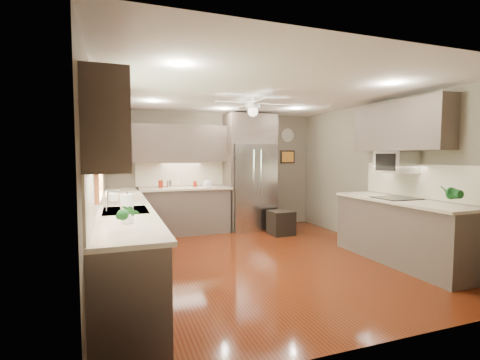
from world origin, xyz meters
TOP-DOWN VIEW (x-y plane):
  - floor at (0.00, 0.00)m, footprint 5.00×5.00m
  - ceiling at (0.00, 0.00)m, footprint 5.00×5.00m
  - wall_back at (0.00, 2.50)m, footprint 4.50×0.00m
  - wall_front at (0.00, -2.50)m, footprint 4.50×0.00m
  - wall_left at (-2.25, 0.00)m, footprint 0.00×5.00m
  - wall_right at (2.25, 0.00)m, footprint 0.00×5.00m
  - canister_a at (-1.19, 2.21)m, footprint 0.10×0.10m
  - canister_b at (-1.02, 2.24)m, footprint 0.13×0.13m
  - canister_c at (-0.72, 2.25)m, footprint 0.12×0.12m
  - canister_d at (-0.50, 2.22)m, footprint 0.09×0.09m
  - soap_bottle at (-2.07, 0.06)m, footprint 0.11×0.12m
  - potted_plant_left at (-1.94, -1.68)m, footprint 0.19×0.16m
  - potted_plant_right at (1.90, -1.59)m, footprint 0.21×0.17m
  - bowl at (-0.24, 2.18)m, footprint 0.26×0.26m
  - left_run at (-1.95, 0.15)m, footprint 0.65×4.70m
  - back_run at (-0.72, 2.20)m, footprint 1.85×0.65m
  - uppers at (-0.74, 0.71)m, footprint 4.50×4.70m
  - window at (-2.22, -0.50)m, footprint 0.05×1.12m
  - sink at (-1.93, -0.50)m, footprint 0.50×0.70m
  - refrigerator at (0.70, 2.16)m, footprint 1.06×0.75m
  - right_run at (1.93, -0.80)m, footprint 0.70×2.20m
  - microwave at (2.03, -0.55)m, footprint 0.43×0.55m
  - ceiling_fan at (-0.00, 0.30)m, footprint 1.18×1.18m
  - recessed_lights at (-0.04, 0.40)m, footprint 2.84×3.14m
  - wall_clock at (1.75, 2.48)m, footprint 0.30×0.03m
  - framed_print at (1.75, 2.48)m, footprint 0.36×0.03m
  - stool at (1.07, 1.44)m, footprint 0.46×0.46m
  - paper_towel at (-1.94, -1.34)m, footprint 0.12×0.12m

SIDE VIEW (x-z plane):
  - floor at x=0.00m, z-range 0.00..0.00m
  - stool at x=1.07m, z-range -0.01..0.49m
  - left_run at x=-1.95m, z-range -0.24..1.21m
  - back_run at x=-0.72m, z-range -0.24..1.21m
  - right_run at x=1.93m, z-range -0.24..1.21m
  - sink at x=-1.93m, z-range 0.75..1.07m
  - bowl at x=-0.24m, z-range 0.94..0.99m
  - canister_d at x=-0.50m, z-range 0.94..1.06m
  - canister_b at x=-1.02m, z-range 0.93..1.09m
  - canister_a at x=-1.19m, z-range 0.95..1.09m
  - canister_c at x=-0.72m, z-range 0.95..1.11m
  - soap_bottle at x=-2.07m, z-range 0.94..1.15m
  - paper_towel at x=-1.94m, z-range 0.94..1.23m
  - potted_plant_left at x=-1.94m, z-range 0.94..1.24m
  - potted_plant_right at x=1.90m, z-range 0.94..1.29m
  - refrigerator at x=0.70m, z-range -0.04..2.41m
  - wall_back at x=0.00m, z-range -1.00..3.50m
  - wall_front at x=0.00m, z-range -1.00..3.50m
  - wall_left at x=-2.25m, z-range -1.25..3.75m
  - wall_right at x=2.25m, z-range -1.25..3.75m
  - microwave at x=2.03m, z-range 1.31..1.65m
  - framed_print at x=1.75m, z-range 1.40..1.70m
  - window at x=-2.22m, z-range 1.09..2.01m
  - uppers at x=-0.74m, z-range 1.39..2.35m
  - wall_clock at x=1.75m, z-range 1.90..2.20m
  - ceiling_fan at x=0.00m, z-range 2.17..2.49m
  - recessed_lights at x=-0.04m, z-range 2.49..2.50m
  - ceiling at x=0.00m, z-range 2.50..2.50m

